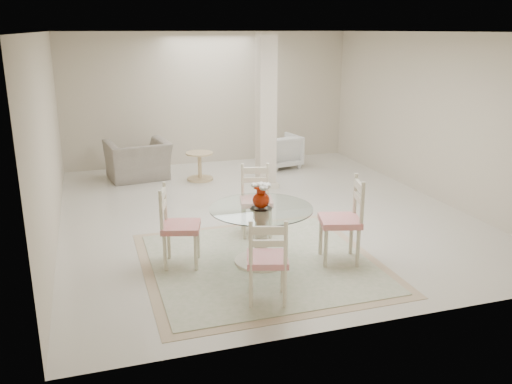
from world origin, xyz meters
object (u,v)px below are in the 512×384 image
object	(u,v)px
dining_chair_north	(256,195)
red_vase	(262,195)
dining_table	(261,235)
dining_chair_east	(346,214)
dining_chair_south	(268,255)
armchair_white	(280,151)
recliner_taupe	(138,160)
side_table	(200,167)
column	(266,112)
dining_chair_west	(175,220)

from	to	relation	value
dining_chair_north	red_vase	bearing A→B (deg)	-91.16
dining_table	dining_chair_east	world-z (taller)	dining_chair_east
dining_chair_south	armchair_white	bearing A→B (deg)	-94.70
red_vase	dining_chair_east	world-z (taller)	dining_chair_east
dining_table	dining_chair_south	distance (m)	1.04
recliner_taupe	armchair_white	bearing A→B (deg)	172.93
dining_table	red_vase	size ratio (longest dim) A/B	3.95
side_table	red_vase	bearing A→B (deg)	-91.16
red_vase	dining_chair_north	size ratio (longest dim) A/B	0.29
dining_chair_south	dining_table	bearing A→B (deg)	-87.77
red_vase	side_table	xyz separation A→B (m)	(0.08, 3.98, -0.63)
dining_chair_east	dining_chair_south	xyz separation A→B (m)	(-1.25, -0.73, -0.06)
red_vase	dining_chair_south	size ratio (longest dim) A/B	0.30
column	armchair_white	bearing A→B (deg)	60.30
red_vase	dining_chair_west	bearing A→B (deg)	165.60
dining_chair_east	dining_chair_west	xyz separation A→B (m)	(-1.98, 0.51, -0.04)
dining_table	red_vase	distance (m)	0.51
column	recliner_taupe	bearing A→B (deg)	148.96
column	dining_chair_north	distance (m)	2.44
dining_chair_west	armchair_white	xyz separation A→B (m)	(2.86, 4.22, -0.24)
armchair_white	dining_chair_south	bearing A→B (deg)	58.32
red_vase	armchair_white	world-z (taller)	red_vase
red_vase	side_table	bearing A→B (deg)	88.84
dining_chair_east	dining_chair_north	world-z (taller)	dining_chair_east
dining_chair_north	recliner_taupe	world-z (taller)	dining_chair_north
armchair_white	dining_chair_west	bearing A→B (deg)	45.44
dining_table	dining_chair_south	size ratio (longest dim) A/B	1.17
column	armchair_white	xyz separation A→B (m)	(0.76, 1.34, -1.01)
dining_chair_east	dining_chair_south	distance (m)	1.45
red_vase	recliner_taupe	xyz separation A→B (m)	(-1.01, 4.41, -0.51)
column	dining_chair_east	bearing A→B (deg)	-91.98
red_vase	dining_chair_east	xyz separation A→B (m)	(0.99, -0.25, -0.25)
dining_table	side_table	size ratio (longest dim) A/B	2.32
dining_chair_east	dining_chair_west	world-z (taller)	dining_chair_east
dining_chair_south	dining_chair_north	bearing A→B (deg)	-87.64
dining_chair_west	armchair_white	bearing A→B (deg)	-18.31
dining_chair_east	column	bearing A→B (deg)	-166.68
dining_chair_north	dining_chair_south	xyz separation A→B (m)	(-0.50, -1.97, -0.01)
recliner_taupe	red_vase	bearing A→B (deg)	94.67
red_vase	dining_chair_west	distance (m)	1.07
dining_chair_east	dining_chair_south	size ratio (longest dim) A/B	1.12
column	red_vase	xyz separation A→B (m)	(-1.11, -3.13, -0.48)
dining_chair_south	column	bearing A→B (deg)	-91.73
column	recliner_taupe	xyz separation A→B (m)	(-2.12, 1.28, -0.99)
red_vase	dining_chair_west	xyz separation A→B (m)	(-0.99, 0.26, -0.29)
dining_chair_east	dining_table	bearing A→B (deg)	-88.98
column	dining_chair_west	size ratio (longest dim) A/B	2.46
column	side_table	size ratio (longest dim) A/B	5.09
side_table	dining_chair_west	bearing A→B (deg)	-106.10
dining_table	armchair_white	size ratio (longest dim) A/B	1.67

